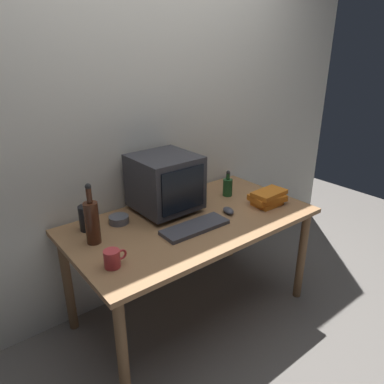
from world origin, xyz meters
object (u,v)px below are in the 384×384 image
bottle_tall (92,221)px  book_stack (268,198)px  cd_spindle (119,219)px  crt_monitor (165,183)px  keyboard (195,227)px  metal_canister (87,218)px  bottle_short (228,186)px  computer_mouse (228,211)px  mug (113,259)px

bottle_tall → book_stack: bearing=-12.7°
book_stack → cd_spindle: size_ratio=2.09×
crt_monitor → cd_spindle: bearing=175.5°
crt_monitor → keyboard: 0.37m
cd_spindle → crt_monitor: bearing=-4.5°
cd_spindle → metal_canister: 0.19m
keyboard → bottle_short: bearing=27.5°
book_stack → cd_spindle: 0.99m
bottle_short → metal_canister: bottle_short is taller
crt_monitor → computer_mouse: size_ratio=3.93×
cd_spindle → metal_canister: metal_canister is taller
keyboard → metal_canister: metal_canister is taller
crt_monitor → book_stack: size_ratio=1.57×
computer_mouse → bottle_short: bearing=65.5°
computer_mouse → cd_spindle: bearing=170.8°
crt_monitor → bottle_short: 0.51m
book_stack → cd_spindle: (-0.92, 0.38, -0.03)m
keyboard → book_stack: 0.61m
bottle_tall → mug: bearing=-95.5°
keyboard → computer_mouse: (0.30, 0.03, 0.01)m
cd_spindle → metal_canister: (-0.18, 0.04, 0.05)m
computer_mouse → bottle_short: size_ratio=0.53×
mug → cd_spindle: (0.24, 0.40, -0.02)m
bottle_tall → book_stack: (1.13, -0.26, -0.08)m
bottle_short → mug: bottle_short is taller
mug → book_stack: bearing=1.0°
mug → cd_spindle: 0.47m
cd_spindle → bottle_short: bearing=-6.7°
crt_monitor → bottle_tall: 0.56m
crt_monitor → mug: crt_monitor is taller
book_stack → metal_canister: metal_canister is taller
crt_monitor → bottle_short: (0.49, -0.07, -0.12)m
keyboard → metal_canister: (-0.50, 0.38, 0.06)m
bottle_short → keyboard: bearing=-153.3°
keyboard → mug: size_ratio=3.50×
computer_mouse → mug: bearing=-156.4°
crt_monitor → bottle_short: size_ratio=2.09×
keyboard → computer_mouse: size_ratio=4.20×
mug → bottle_short: bearing=16.1°
keyboard → bottle_short: bottle_short is taller
keyboard → cd_spindle: size_ratio=3.50×
bottle_tall → cd_spindle: size_ratio=2.88×
computer_mouse → metal_canister: (-0.80, 0.35, 0.06)m
mug → computer_mouse: bearing=5.7°
keyboard → book_stack: book_stack is taller
bottle_short → crt_monitor: bearing=171.8°
computer_mouse → metal_canister: size_ratio=0.67×
crt_monitor → mug: size_ratio=3.28×
cd_spindle → metal_canister: bearing=168.7°
bottle_tall → bottle_short: (1.03, 0.03, -0.06)m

